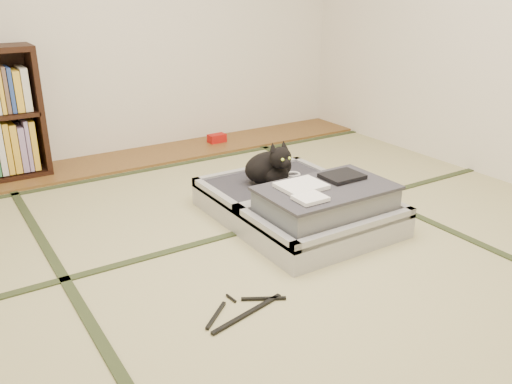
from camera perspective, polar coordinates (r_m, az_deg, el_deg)
floor at (r=2.79m, az=2.99°, el=-7.21°), size 4.50×4.50×0.00m
wood_strip at (r=4.44m, az=-12.01°, el=3.58°), size 4.00×0.50×0.02m
red_item at (r=4.73m, az=-4.14°, el=5.67°), size 0.15×0.10×0.07m
tatami_borders at (r=3.16m, az=-2.16°, el=-3.52°), size 4.00×4.50×0.01m
suitcase at (r=3.17m, az=4.77°, el=-1.34°), size 0.82×1.10×0.32m
cat at (r=3.32m, az=1.61°, el=2.66°), size 0.37×0.37×0.30m
cable_coil at (r=3.48m, az=3.83°, el=1.76°), size 0.11×0.11×0.03m
hanger at (r=2.40m, az=-1.31°, el=-12.29°), size 0.42×0.23×0.01m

